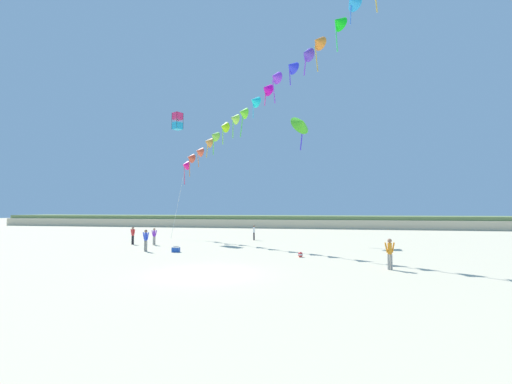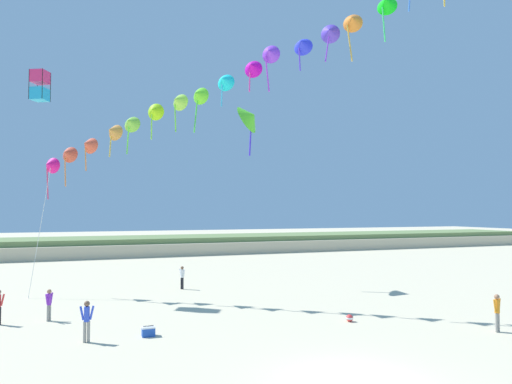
{
  "view_description": "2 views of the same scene",
  "coord_description": "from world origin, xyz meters",
  "px_view_note": "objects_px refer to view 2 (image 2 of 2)",
  "views": [
    {
      "loc": [
        6.22,
        -17.22,
        3.34
      ],
      "look_at": [
        0.34,
        11.14,
        4.84
      ],
      "focal_mm": 24.0,
      "sensor_mm": 36.0,
      "label": 1
    },
    {
      "loc": [
        -8.13,
        -12.8,
        5.53
      ],
      "look_at": [
        -0.04,
        8.88,
        6.52
      ],
      "focal_mm": 32.0,
      "sensor_mm": 36.0,
      "label": 2
    }
  ],
  "objects_px": {
    "person_far_left": "(87,318)",
    "beach_ball": "(350,318)",
    "person_near_right": "(182,276)",
    "beach_cooler": "(148,331)",
    "large_kite_mid_trail": "(40,86)",
    "large_kite_low_lead": "(250,117)",
    "person_near_left": "(497,310)",
    "person_mid_center": "(49,303)"
  },
  "relations": [
    {
      "from": "person_near_left",
      "to": "person_near_right",
      "type": "height_order",
      "value": "person_near_left"
    },
    {
      "from": "person_near_right",
      "to": "beach_ball",
      "type": "bearing_deg",
      "value": -64.24
    },
    {
      "from": "person_near_left",
      "to": "beach_cooler",
      "type": "bearing_deg",
      "value": 162.01
    },
    {
      "from": "person_near_left",
      "to": "large_kite_mid_trail",
      "type": "xyz_separation_m",
      "value": [
        -20.77,
        17.19,
        12.89
      ]
    },
    {
      "from": "beach_cooler",
      "to": "beach_ball",
      "type": "relative_size",
      "value": 1.59
    },
    {
      "from": "person_mid_center",
      "to": "beach_cooler",
      "type": "height_order",
      "value": "person_mid_center"
    },
    {
      "from": "person_far_left",
      "to": "beach_ball",
      "type": "xyz_separation_m",
      "value": [
        12.39,
        -0.76,
        -0.83
      ]
    },
    {
      "from": "person_near_left",
      "to": "beach_ball",
      "type": "height_order",
      "value": "person_near_left"
    },
    {
      "from": "person_far_left",
      "to": "large_kite_mid_trail",
      "type": "bearing_deg",
      "value": 104.09
    },
    {
      "from": "person_near_left",
      "to": "person_far_left",
      "type": "xyz_separation_m",
      "value": [
        -17.67,
        4.84,
        0.01
      ]
    },
    {
      "from": "large_kite_low_lead",
      "to": "beach_ball",
      "type": "height_order",
      "value": "large_kite_low_lead"
    },
    {
      "from": "person_near_left",
      "to": "person_far_left",
      "type": "relative_size",
      "value": 0.99
    },
    {
      "from": "beach_ball",
      "to": "person_near_left",
      "type": "bearing_deg",
      "value": -37.67
    },
    {
      "from": "person_mid_center",
      "to": "large_kite_mid_trail",
      "type": "height_order",
      "value": "large_kite_mid_trail"
    },
    {
      "from": "person_near_left",
      "to": "person_mid_center",
      "type": "xyz_separation_m",
      "value": [
        -19.45,
        9.51,
        -0.08
      ]
    },
    {
      "from": "person_mid_center",
      "to": "beach_cooler",
      "type": "bearing_deg",
      "value": -46.66
    },
    {
      "from": "person_near_left",
      "to": "large_kite_low_lead",
      "type": "xyz_separation_m",
      "value": [
        -6.03,
        16.75,
        11.75
      ]
    },
    {
      "from": "beach_ball",
      "to": "person_far_left",
      "type": "bearing_deg",
      "value": 176.51
    },
    {
      "from": "person_near_left",
      "to": "beach_cooler",
      "type": "height_order",
      "value": "person_near_left"
    },
    {
      "from": "beach_ball",
      "to": "person_near_right",
      "type": "bearing_deg",
      "value": 115.76
    },
    {
      "from": "person_mid_center",
      "to": "person_far_left",
      "type": "xyz_separation_m",
      "value": [
        1.78,
        -4.67,
        0.09
      ]
    },
    {
      "from": "large_kite_mid_trail",
      "to": "beach_ball",
      "type": "height_order",
      "value": "large_kite_mid_trail"
    },
    {
      "from": "person_mid_center",
      "to": "large_kite_mid_trail",
      "type": "bearing_deg",
      "value": 99.76
    },
    {
      "from": "beach_ball",
      "to": "large_kite_mid_trail",
      "type": "bearing_deg",
      "value": 139.76
    },
    {
      "from": "person_mid_center",
      "to": "large_kite_low_lead",
      "type": "xyz_separation_m",
      "value": [
        13.42,
        7.24,
        11.83
      ]
    },
    {
      "from": "person_near_left",
      "to": "person_far_left",
      "type": "height_order",
      "value": "person_far_left"
    },
    {
      "from": "person_far_left",
      "to": "large_kite_low_lead",
      "type": "distance_m",
      "value": 20.38
    },
    {
      "from": "person_far_left",
      "to": "beach_ball",
      "type": "height_order",
      "value": "person_far_left"
    },
    {
      "from": "beach_cooler",
      "to": "person_far_left",
      "type": "bearing_deg",
      "value": -178.61
    },
    {
      "from": "person_mid_center",
      "to": "large_kite_low_lead",
      "type": "height_order",
      "value": "large_kite_low_lead"
    },
    {
      "from": "large_kite_low_lead",
      "to": "beach_ball",
      "type": "distance_m",
      "value": 17.86
    },
    {
      "from": "person_far_left",
      "to": "large_kite_mid_trail",
      "type": "height_order",
      "value": "large_kite_mid_trail"
    },
    {
      "from": "person_near_right",
      "to": "person_far_left",
      "type": "xyz_separation_m",
      "value": [
        -6.39,
        -11.67,
        0.07
      ]
    },
    {
      "from": "large_kite_low_lead",
      "to": "large_kite_mid_trail",
      "type": "height_order",
      "value": "large_kite_mid_trail"
    },
    {
      "from": "large_kite_mid_trail",
      "to": "beach_ball",
      "type": "xyz_separation_m",
      "value": [
        15.48,
        -13.1,
        -13.71
      ]
    },
    {
      "from": "large_kite_low_lead",
      "to": "beach_cooler",
      "type": "bearing_deg",
      "value": -127.42
    },
    {
      "from": "person_near_right",
      "to": "beach_ball",
      "type": "height_order",
      "value": "person_near_right"
    },
    {
      "from": "person_far_left",
      "to": "large_kite_mid_trail",
      "type": "xyz_separation_m",
      "value": [
        -3.1,
        12.35,
        12.88
      ]
    },
    {
      "from": "beach_cooler",
      "to": "large_kite_mid_trail",
      "type": "bearing_deg",
      "value": 114.79
    },
    {
      "from": "person_far_left",
      "to": "large_kite_mid_trail",
      "type": "relative_size",
      "value": 0.87
    },
    {
      "from": "person_far_left",
      "to": "large_kite_low_lead",
      "type": "relative_size",
      "value": 0.41
    },
    {
      "from": "person_mid_center",
      "to": "person_far_left",
      "type": "bearing_deg",
      "value": -69.18
    }
  ]
}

